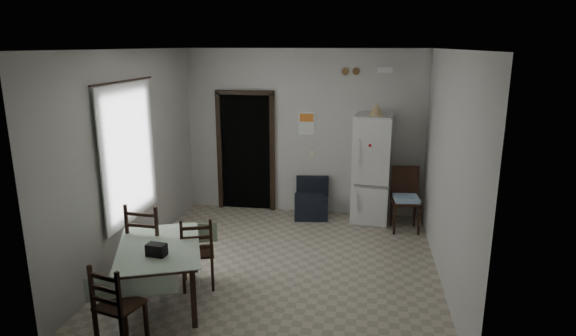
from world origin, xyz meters
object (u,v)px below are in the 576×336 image
(dining_chair_far_right, at_px, (197,251))
(dining_chair_far_left, at_px, (151,241))
(fridge, at_px, (372,169))
(navy_seat, at_px, (311,198))
(dining_chair_near_head, at_px, (120,304))
(corner_chair, at_px, (406,200))
(dining_table, at_px, (161,275))

(dining_chair_far_right, bearing_deg, dining_chair_far_left, -22.17)
(fridge, distance_m, navy_seat, 1.17)
(fridge, relative_size, dining_chair_near_head, 2.00)
(corner_chair, xyz_separation_m, dining_table, (-2.98, -2.80, -0.16))
(dining_chair_far_right, distance_m, dining_chair_near_head, 1.35)
(navy_seat, bearing_deg, dining_chair_near_head, -117.80)
(navy_seat, relative_size, dining_chair_far_left, 0.64)
(navy_seat, distance_m, dining_chair_far_right, 2.93)
(dining_chair_far_left, height_order, dining_chair_far_right, dining_chair_far_left)
(corner_chair, bearing_deg, dining_chair_far_left, -150.51)
(dining_chair_far_left, bearing_deg, dining_chair_far_right, -179.86)
(dining_chair_far_right, height_order, dining_chair_near_head, dining_chair_far_right)
(corner_chair, xyz_separation_m, dining_chair_far_right, (-2.70, -2.33, -0.05))
(dining_chair_far_right, bearing_deg, dining_chair_near_head, 56.01)
(dining_chair_far_left, height_order, dining_chair_near_head, dining_chair_far_left)
(fridge, height_order, dining_chair_far_right, fridge)
(dining_table, height_order, dining_chair_near_head, dining_chair_near_head)
(fridge, bearing_deg, corner_chair, -26.01)
(navy_seat, bearing_deg, dining_chair_far_right, -120.21)
(fridge, xyz_separation_m, corner_chair, (0.56, -0.38, -0.40))
(dining_chair_near_head, bearing_deg, dining_chair_far_right, -90.35)
(dining_chair_far_left, bearing_deg, navy_seat, -119.86)
(fridge, xyz_separation_m, dining_chair_near_head, (-2.49, -4.01, -0.46))
(corner_chair, height_order, dining_chair_far_right, corner_chair)
(fridge, bearing_deg, dining_chair_far_right, -120.50)
(navy_seat, height_order, corner_chair, corner_chair)
(dining_chair_far_left, xyz_separation_m, dining_chair_far_right, (0.62, -0.03, -0.07))
(fridge, height_order, dining_table, fridge)
(fridge, xyz_separation_m, dining_chair_far_left, (-2.76, -2.67, -0.38))
(dining_table, xyz_separation_m, dining_chair_far_right, (0.28, 0.47, 0.11))
(navy_seat, bearing_deg, corner_chair, -21.13)
(navy_seat, xyz_separation_m, dining_chair_far_left, (-1.73, -2.67, 0.20))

